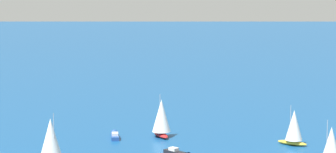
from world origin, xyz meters
name	(u,v)px	position (x,y,z in m)	size (l,w,h in m)	color
motorboat_near_centre	(178,153)	(-8.07, 21.12, 0.60)	(7.90, 4.33, 2.23)	black
motorboat_far_stbd	(115,136)	(-32.39, 31.17, 0.63)	(6.21, 7.88, 2.34)	#23478C
sailboat_ahead	(331,150)	(29.03, 21.41, 5.43)	(9.50, 6.64, 11.89)	#9E9993
sailboat_mid_cluster	(51,142)	(-29.65, -0.89, 5.69)	(10.03, 6.53, 12.46)	#33704C
sailboat_outer_ring_a	(161,118)	(-21.49, 37.95, 5.41)	(8.48, 8.16, 11.86)	#B21E1E
sailboat_outer_ring_e	(294,127)	(13.88, 44.97, 4.78)	(8.35, 5.02, 10.48)	gold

